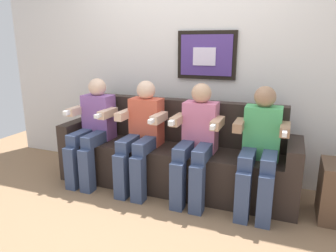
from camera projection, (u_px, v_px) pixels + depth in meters
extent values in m
plane|color=#8C6B4C|center=(162.00, 199.00, 3.06)|extent=(6.31, 6.31, 0.00)
cube|color=silver|center=(188.00, 59.00, 3.42)|extent=(4.85, 0.05, 2.60)
cube|color=black|center=(207.00, 55.00, 3.30)|extent=(0.63, 0.03, 0.50)
cube|color=#4C337F|center=(206.00, 55.00, 3.28)|extent=(0.55, 0.02, 0.42)
cube|color=silver|center=(204.00, 57.00, 3.28)|extent=(0.24, 0.02, 0.18)
cube|color=#2D231E|center=(173.00, 167.00, 3.27)|extent=(2.17, 0.58, 0.45)
cube|color=#2D231E|center=(180.00, 120.00, 3.35)|extent=(2.17, 0.14, 0.45)
cube|color=#2D231E|center=(80.00, 146.00, 3.65)|extent=(0.14, 0.58, 0.62)
cube|color=#2D231E|center=(293.00, 176.00, 2.84)|extent=(0.14, 0.58, 0.62)
cube|color=#8C59A5|center=(99.00, 117.00, 3.44)|extent=(0.32, 0.20, 0.48)
sphere|color=beige|center=(97.00, 87.00, 3.36)|extent=(0.19, 0.19, 0.19)
cube|color=#38476B|center=(82.00, 136.00, 3.34)|extent=(0.12, 0.40, 0.12)
cube|color=#38476B|center=(97.00, 138.00, 3.28)|extent=(0.12, 0.40, 0.12)
cube|color=#38476B|center=(72.00, 168.00, 3.23)|extent=(0.12, 0.12, 0.45)
cube|color=#38476B|center=(87.00, 171.00, 3.17)|extent=(0.12, 0.12, 0.45)
cube|color=beige|center=(77.00, 110.00, 3.38)|extent=(0.08, 0.28, 0.08)
cube|color=beige|center=(108.00, 113.00, 3.25)|extent=(0.08, 0.28, 0.08)
cube|color=white|center=(99.00, 115.00, 3.10)|extent=(0.04, 0.13, 0.04)
cube|color=white|center=(68.00, 112.00, 3.23)|extent=(0.04, 0.10, 0.04)
cube|color=#D8593F|center=(147.00, 121.00, 3.24)|extent=(0.32, 0.20, 0.48)
sphere|color=beige|center=(146.00, 90.00, 3.16)|extent=(0.19, 0.19, 0.19)
cube|color=#38476B|center=(130.00, 142.00, 3.14)|extent=(0.12, 0.40, 0.12)
cube|color=#38476B|center=(147.00, 145.00, 3.07)|extent=(0.12, 0.40, 0.12)
cube|color=#38476B|center=(121.00, 176.00, 3.03)|extent=(0.12, 0.12, 0.45)
cube|color=#38476B|center=(138.00, 179.00, 2.97)|extent=(0.12, 0.12, 0.45)
cube|color=beige|center=(124.00, 115.00, 3.18)|extent=(0.08, 0.28, 0.08)
cube|color=beige|center=(159.00, 118.00, 3.04)|extent=(0.08, 0.28, 0.08)
cube|color=white|center=(152.00, 121.00, 2.90)|extent=(0.04, 0.13, 0.04)
cube|color=pink|center=(201.00, 127.00, 3.04)|extent=(0.32, 0.20, 0.48)
sphere|color=tan|center=(201.00, 93.00, 2.95)|extent=(0.19, 0.19, 0.19)
cube|color=#38476B|center=(185.00, 149.00, 2.93)|extent=(0.12, 0.40, 0.12)
cube|color=#38476B|center=(204.00, 152.00, 2.87)|extent=(0.12, 0.40, 0.12)
cube|color=#38476B|center=(178.00, 186.00, 2.83)|extent=(0.12, 0.12, 0.45)
cube|color=#38476B|center=(197.00, 189.00, 2.76)|extent=(0.12, 0.12, 0.45)
cube|color=tan|center=(178.00, 120.00, 2.97)|extent=(0.08, 0.28, 0.08)
cube|color=tan|center=(218.00, 123.00, 2.84)|extent=(0.08, 0.28, 0.08)
cube|color=white|center=(213.00, 126.00, 2.69)|extent=(0.04, 0.13, 0.04)
cube|color=white|center=(172.00, 122.00, 2.83)|extent=(0.04, 0.10, 0.04)
cube|color=#4CB266|center=(262.00, 133.00, 2.83)|extent=(0.32, 0.20, 0.48)
sphere|color=#9E7556|center=(265.00, 97.00, 2.75)|extent=(0.19, 0.19, 0.19)
cube|color=#38476B|center=(248.00, 157.00, 2.73)|extent=(0.12, 0.40, 0.12)
cube|color=#38476B|center=(269.00, 160.00, 2.67)|extent=(0.12, 0.40, 0.12)
cube|color=#38476B|center=(242.00, 197.00, 2.62)|extent=(0.12, 0.12, 0.45)
cube|color=#38476B|center=(265.00, 201.00, 2.56)|extent=(0.12, 0.12, 0.45)
cube|color=#9E7556|center=(239.00, 125.00, 2.77)|extent=(0.08, 0.28, 0.08)
cube|color=#9E7556|center=(285.00, 129.00, 2.64)|extent=(0.08, 0.28, 0.08)
cube|color=white|center=(285.00, 133.00, 2.49)|extent=(0.04, 0.13, 0.04)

